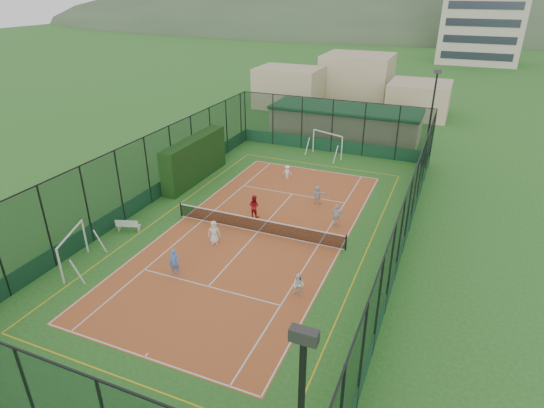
{
  "coord_description": "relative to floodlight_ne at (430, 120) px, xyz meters",
  "views": [
    {
      "loc": [
        10.71,
        -23.33,
        14.43
      ],
      "look_at": [
        0.2,
        1.9,
        1.2
      ],
      "focal_mm": 30.0,
      "sensor_mm": 36.0,
      "label": 1
    }
  ],
  "objects": [
    {
      "name": "clubhouse",
      "position": [
        -8.6,
        5.4,
        -2.55
      ],
      "size": [
        15.2,
        7.2,
        3.15
      ],
      "primitive_type": null,
      "color": "tan",
      "rests_on": "ground"
    },
    {
      "name": "child_near_right",
      "position": [
        -3.95,
        -21.86,
        -3.47
      ],
      "size": [
        0.69,
        0.58,
        1.28
      ],
      "primitive_type": "imported",
      "rotation": [
        0.0,
        0.0,
        -0.16
      ],
      "color": "white",
      "rests_on": "court_slab"
    },
    {
      "name": "child_far_left",
      "position": [
        -10.03,
        -7.54,
        -3.52
      ],
      "size": [
        0.84,
        0.59,
        1.19
      ],
      "primitive_type": "imported",
      "rotation": [
        0.0,
        0.0,
        3.36
      ],
      "color": "white",
      "rests_on": "court_slab"
    },
    {
      "name": "tennis_balls",
      "position": [
        -8.93,
        -14.93,
        -4.08
      ],
      "size": [
        5.79,
        1.63,
        0.07
      ],
      "color": "#CCE033",
      "rests_on": "court_slab"
    },
    {
      "name": "child_far_right",
      "position": [
        -4.17,
        -13.82,
        -3.34
      ],
      "size": [
        0.94,
        0.49,
        1.54
      ],
      "primitive_type": "imported",
      "rotation": [
        0.0,
        0.0,
        3.27
      ],
      "color": "silver",
      "rests_on": "court_slab"
    },
    {
      "name": "futsal_goal_near",
      "position": [
        -16.45,
        -24.22,
        -3.06
      ],
      "size": [
        3.43,
        2.06,
        2.13
      ],
      "primitive_type": null,
      "rotation": [
        0.0,
        0.0,
        1.93
      ],
      "color": "white",
      "rests_on": "ground"
    },
    {
      "name": "white_bench",
      "position": [
        -16.4,
        -19.66,
        -3.7
      ],
      "size": [
        1.56,
        0.86,
        0.85
      ],
      "primitive_type": null,
      "rotation": [
        0.0,
        0.0,
        0.31
      ],
      "color": "white",
      "rests_on": "ground"
    },
    {
      "name": "ground",
      "position": [
        -8.6,
        -16.6,
        -4.12
      ],
      "size": [
        300.0,
        300.0,
        0.0
      ],
      "primitive_type": "plane",
      "color": "#276021",
      "rests_on": "ground"
    },
    {
      "name": "court_slab",
      "position": [
        -8.6,
        -16.6,
        -4.12
      ],
      "size": [
        11.17,
        23.97,
        0.01
      ],
      "primitive_type": "cube",
      "color": "#AE4E26",
      "rests_on": "ground"
    },
    {
      "name": "coach",
      "position": [
        -9.72,
        -14.72,
        -3.32
      ],
      "size": [
        0.85,
        0.71,
        1.6
      ],
      "primitive_type": "imported",
      "rotation": [
        0.0,
        0.0,
        3.0
      ],
      "color": "#AA121A",
      "rests_on": "court_slab"
    },
    {
      "name": "child_near_left",
      "position": [
        -10.51,
        -18.9,
        -3.36
      ],
      "size": [
        0.88,
        0.78,
        1.51
      ],
      "primitive_type": "imported",
      "rotation": [
        0.0,
        0.0,
        0.52
      ],
      "color": "white",
      "rests_on": "court_slab"
    },
    {
      "name": "distant_hills",
      "position": [
        -8.6,
        133.4,
        -4.12
      ],
      "size": [
        200.0,
        60.0,
        24.0
      ],
      "primitive_type": null,
      "color": "#384C33",
      "rests_on": "ground"
    },
    {
      "name": "perimeter_fence",
      "position": [
        -8.6,
        -16.6,
        -1.62
      ],
      "size": [
        18.12,
        34.12,
        5.0
      ],
      "primitive_type": null,
      "color": "black",
      "rests_on": "ground"
    },
    {
      "name": "child_far_back",
      "position": [
        -6.34,
        -11.03,
        -3.41
      ],
      "size": [
        1.35,
        0.59,
        1.4
      ],
      "primitive_type": "imported",
      "rotation": [
        0.0,
        0.0,
        3.28
      ],
      "color": "silver",
      "rests_on": "court_slab"
    },
    {
      "name": "hedge_left",
      "position": [
        -16.9,
        -10.49,
        -2.38
      ],
      "size": [
        1.2,
        7.99,
        3.5
      ],
      "primitive_type": "cube",
      "color": "black",
      "rests_on": "ground"
    },
    {
      "name": "floodlight_ne",
      "position": [
        0.0,
        0.0,
        0.0
      ],
      "size": [
        0.6,
        0.26,
        8.25
      ],
      "primitive_type": null,
      "color": "black",
      "rests_on": "ground"
    },
    {
      "name": "tennis_net",
      "position": [
        -8.6,
        -16.6,
        -3.59
      ],
      "size": [
        11.67,
        0.12,
        1.06
      ],
      "primitive_type": null,
      "color": "black",
      "rests_on": "ground"
    },
    {
      "name": "futsal_goal_far",
      "position": [
        -8.62,
        -0.89,
        -3.02
      ],
      "size": [
        3.54,
        2.17,
        2.2
      ],
      "primitive_type": null,
      "rotation": [
        0.0,
        0.0,
        -0.37
      ],
      "color": "white",
      "rests_on": "ground"
    },
    {
      "name": "child_near_mid",
      "position": [
        -10.86,
        -22.67,
        -3.35
      ],
      "size": [
        0.65,
        0.54,
        1.53
      ],
      "primitive_type": "imported",
      "rotation": [
        0.0,
        0.0,
        0.36
      ],
      "color": "#4E7EDF",
      "rests_on": "court_slab"
    }
  ]
}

